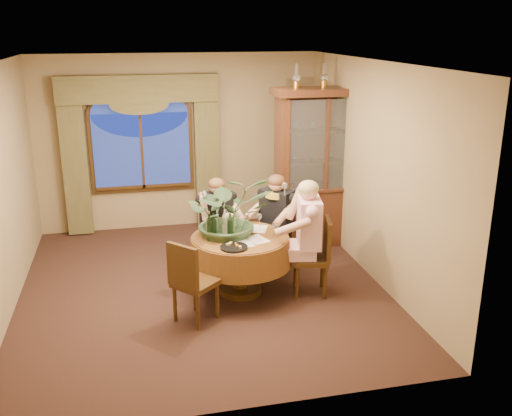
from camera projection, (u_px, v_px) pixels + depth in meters
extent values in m
plane|color=black|center=(202.00, 287.00, 7.31)|extent=(5.00, 5.00, 0.00)
plane|color=#8C774F|center=(179.00, 142.00, 9.20)|extent=(4.50, 0.00, 4.50)
plane|color=#8C774F|center=(372.00, 172.00, 7.35)|extent=(0.00, 5.00, 5.00)
plane|color=white|center=(195.00, 63.00, 6.45)|extent=(5.00, 5.00, 0.00)
cube|color=#4F4B25|center=(75.00, 162.00, 8.81)|extent=(0.38, 0.14, 2.32)
cube|color=#4F4B25|center=(207.00, 156.00, 9.25)|extent=(0.38, 0.14, 2.32)
cylinder|color=maroon|center=(240.00, 265.00, 7.06)|extent=(1.31, 1.31, 0.75)
cube|color=#3B1E14|center=(321.00, 168.00, 8.49)|extent=(1.45, 0.57, 2.35)
cube|color=black|center=(310.00, 257.00, 7.02)|extent=(0.50, 0.50, 0.96)
cube|color=black|center=(269.00, 235.00, 7.76)|extent=(0.59, 0.59, 0.96)
cube|color=black|center=(219.00, 235.00, 7.74)|extent=(0.48, 0.48, 0.96)
cube|color=black|center=(196.00, 281.00, 6.37)|extent=(0.59, 0.59, 0.96)
imported|color=#365433|center=(229.00, 182.00, 6.86)|extent=(1.04, 1.15, 0.90)
imported|color=#435729|center=(242.00, 235.00, 6.91)|extent=(0.17, 0.17, 0.05)
cylinder|color=black|center=(234.00, 247.00, 6.57)|extent=(0.32, 0.32, 0.02)
cylinder|color=black|center=(230.00, 226.00, 6.80)|extent=(0.07, 0.07, 0.33)
cylinder|color=black|center=(214.00, 227.00, 6.78)|extent=(0.07, 0.07, 0.33)
cylinder|color=black|center=(210.00, 227.00, 6.77)|extent=(0.07, 0.07, 0.33)
cylinder|color=tan|center=(225.00, 223.00, 6.92)|extent=(0.07, 0.07, 0.33)
cylinder|color=tan|center=(209.00, 224.00, 6.87)|extent=(0.07, 0.07, 0.33)
cube|color=white|center=(257.00, 239.00, 6.83)|extent=(0.29, 0.35, 0.00)
cube|color=white|center=(258.00, 229.00, 7.19)|extent=(0.30, 0.36, 0.00)
cube|color=white|center=(243.00, 243.00, 6.72)|extent=(0.25, 0.33, 0.00)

